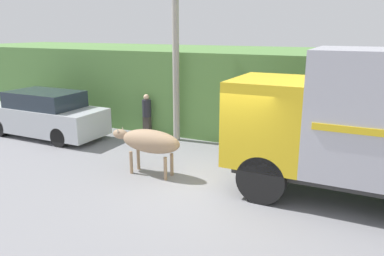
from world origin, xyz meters
name	(u,v)px	position (x,y,z in m)	size (l,w,h in m)	color
ground_plane	(222,191)	(0.00, 0.00, 0.00)	(60.00, 60.00, 0.00)	gray
hillside_embankment	(286,90)	(0.00, 6.72, 1.54)	(32.00, 5.97, 3.08)	#568442
cargo_truck	(375,123)	(3.20, 0.77, 1.90)	(6.05, 2.27, 3.47)	#2D2D2D
brown_cow	(149,142)	(-2.19, 0.19, 0.93)	(2.10, 0.63, 1.26)	#9E7F60
parked_suv	(44,115)	(-7.72, 1.71, 0.81)	(4.79, 1.76, 1.68)	silver
pedestrian_on_hill	(147,113)	(-4.37, 3.45, 0.85)	(0.34, 0.34, 1.56)	#38332D
utility_pole	(176,58)	(-3.11, 3.43, 2.92)	(0.90, 0.23, 5.62)	#9E998E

